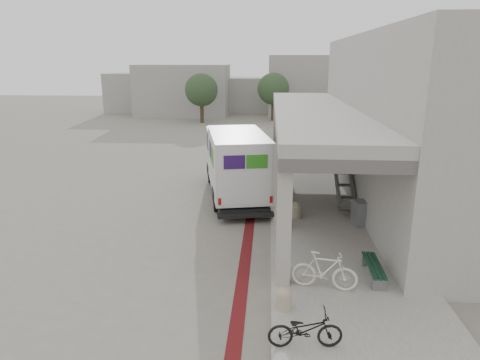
# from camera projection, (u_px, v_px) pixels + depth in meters

# --- Properties ---
(ground) EXTENTS (120.00, 120.00, 0.00)m
(ground) POSITION_uv_depth(u_px,v_px,m) (220.00, 234.00, 15.18)
(ground) COLOR slate
(ground) RESTS_ON ground
(bike_lane_stripe) EXTENTS (0.35, 40.00, 0.01)m
(bike_lane_stripe) POSITION_uv_depth(u_px,v_px,m) (251.00, 215.00, 17.03)
(bike_lane_stripe) COLOR #5B1214
(bike_lane_stripe) RESTS_ON ground
(sidewalk) EXTENTS (4.40, 28.00, 0.12)m
(sidewalk) POSITION_uv_depth(u_px,v_px,m) (334.00, 236.00, 14.90)
(sidewalk) COLOR gray
(sidewalk) RESTS_ON ground
(transit_building) EXTENTS (7.60, 17.00, 7.00)m
(transit_building) POSITION_uv_depth(u_px,v_px,m) (391.00, 123.00, 18.13)
(transit_building) COLOR gray
(transit_building) RESTS_ON ground
(distant_backdrop) EXTENTS (28.00, 10.00, 6.50)m
(distant_backdrop) POSITION_uv_depth(u_px,v_px,m) (231.00, 90.00, 49.11)
(distant_backdrop) COLOR gray
(distant_backdrop) RESTS_ON ground
(tree_left) EXTENTS (3.20, 3.20, 4.80)m
(tree_left) POSITION_uv_depth(u_px,v_px,m) (201.00, 90.00, 41.55)
(tree_left) COLOR #38281C
(tree_left) RESTS_ON ground
(tree_mid) EXTENTS (3.20, 3.20, 4.80)m
(tree_mid) POSITION_uv_depth(u_px,v_px,m) (273.00, 89.00, 43.01)
(tree_mid) COLOR #38281C
(tree_mid) RESTS_ON ground
(tree_right) EXTENTS (3.20, 3.20, 4.80)m
(tree_right) POSITION_uv_depth(u_px,v_px,m) (356.00, 90.00, 41.51)
(tree_right) COLOR #38281C
(tree_right) RESTS_ON ground
(fedex_truck) EXTENTS (3.45, 7.37, 3.02)m
(fedex_truck) POSITION_uv_depth(u_px,v_px,m) (235.00, 162.00, 19.00)
(fedex_truck) COLOR black
(fedex_truck) RESTS_ON ground
(bench) EXTENTS (0.39, 1.68, 0.39)m
(bench) POSITION_uv_depth(u_px,v_px,m) (374.00, 268.00, 11.84)
(bench) COLOR slate
(bench) RESTS_ON sidewalk
(bollard_near) EXTENTS (0.38, 0.38, 0.57)m
(bollard_near) POSITION_uv_depth(u_px,v_px,m) (284.00, 298.00, 10.34)
(bollard_near) COLOR tan
(bollard_near) RESTS_ON sidewalk
(bollard_far) EXTENTS (0.43, 0.43, 0.65)m
(bollard_far) POSITION_uv_depth(u_px,v_px,m) (296.00, 209.00, 16.39)
(bollard_far) COLOR gray
(bollard_far) RESTS_ON sidewalk
(utility_cabinet) EXTENTS (0.54, 0.64, 0.93)m
(utility_cabinet) POSITION_uv_depth(u_px,v_px,m) (359.00, 213.00, 15.56)
(utility_cabinet) COLOR gray
(utility_cabinet) RESTS_ON sidewalk
(bicycle_black) EXTENTS (1.61, 0.67, 0.83)m
(bicycle_black) POSITION_uv_depth(u_px,v_px,m) (305.00, 329.00, 8.93)
(bicycle_black) COLOR black
(bicycle_black) RESTS_ON sidewalk
(bicycle_cream) EXTENTS (1.80, 0.80, 1.05)m
(bicycle_cream) POSITION_uv_depth(u_px,v_px,m) (324.00, 271.00, 11.20)
(bicycle_cream) COLOR beige
(bicycle_cream) RESTS_ON sidewalk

